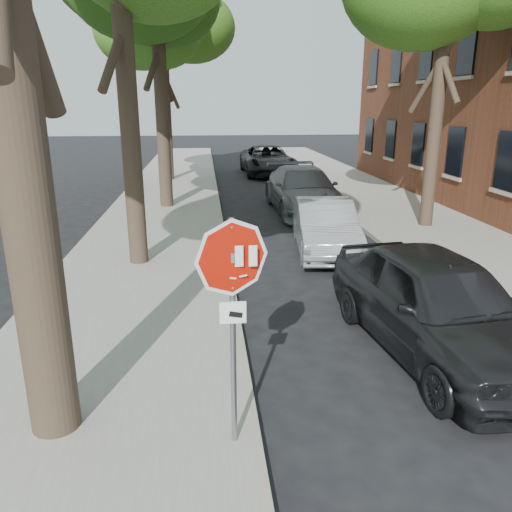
{
  "coord_description": "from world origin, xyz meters",
  "views": [
    {
      "loc": [
        -0.95,
        -4.84,
        3.81
      ],
      "look_at": [
        -0.36,
        0.87,
        2.05
      ],
      "focal_mm": 35.0,
      "sensor_mm": 36.0,
      "label": 1
    }
  ],
  "objects": [
    {
      "name": "ground",
      "position": [
        0.0,
        0.0,
        0.0
      ],
      "size": [
        120.0,
        120.0,
        0.0
      ],
      "primitive_type": "plane",
      "color": "black",
      "rests_on": "ground"
    },
    {
      "name": "sidewalk_left",
      "position": [
        -2.5,
        12.0,
        0.06
      ],
      "size": [
        4.0,
        55.0,
        0.12
      ],
      "primitive_type": "cube",
      "color": "gray",
      "rests_on": "ground"
    },
    {
      "name": "sidewalk_right",
      "position": [
        6.0,
        12.0,
        0.06
      ],
      "size": [
        4.0,
        55.0,
        0.12
      ],
      "primitive_type": "cube",
      "color": "gray",
      "rests_on": "ground"
    },
    {
      "name": "curb_left",
      "position": [
        -0.45,
        12.0,
        0.07
      ],
      "size": [
        0.12,
        55.0,
        0.13
      ],
      "primitive_type": "cube",
      "color": "#9E9384",
      "rests_on": "ground"
    },
    {
      "name": "curb_right",
      "position": [
        3.95,
        12.0,
        0.07
      ],
      "size": [
        0.12,
        55.0,
        0.13
      ],
      "primitive_type": "cube",
      "color": "#9E9384",
      "rests_on": "ground"
    },
    {
      "name": "stop_sign",
      "position": [
        -0.7,
        -0.03,
        1.95
      ],
      "size": [
        0.76,
        0.34,
        2.61
      ],
      "color": "gray",
      "rests_on": "sidewalk_left"
    },
    {
      "name": "tree_far",
      "position": [
        -2.72,
        21.11,
        7.21
      ],
      "size": [
        5.29,
        4.91,
        9.33
      ],
      "color": "black",
      "rests_on": "sidewalk_left"
    },
    {
      "name": "car_a",
      "position": [
        2.6,
        2.05,
        0.82
      ],
      "size": [
        2.49,
        5.03,
        1.65
      ],
      "primitive_type": "imported",
      "rotation": [
        0.0,
        0.0,
        0.12
      ],
      "color": "black",
      "rests_on": "ground"
    },
    {
      "name": "car_b",
      "position": [
        2.18,
        7.76,
        0.69
      ],
      "size": [
        1.9,
        4.32,
        1.38
      ],
      "primitive_type": "imported",
      "rotation": [
        0.0,
        0.0,
        -0.11
      ],
      "color": "#ABAFB3",
      "rests_on": "ground"
    },
    {
      "name": "car_c",
      "position": [
        2.6,
        12.92,
        0.8
      ],
      "size": [
        2.37,
        5.58,
        1.61
      ],
      "primitive_type": "imported",
      "rotation": [
        0.0,
        0.0,
        0.02
      ],
      "color": "#54555A",
      "rests_on": "ground"
    },
    {
      "name": "car_d",
      "position": [
        2.57,
        23.04,
        0.8
      ],
      "size": [
        2.78,
        5.81,
        1.6
      ],
      "primitive_type": "imported",
      "rotation": [
        0.0,
        0.0,
        0.02
      ],
      "color": "black",
      "rests_on": "ground"
    }
  ]
}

